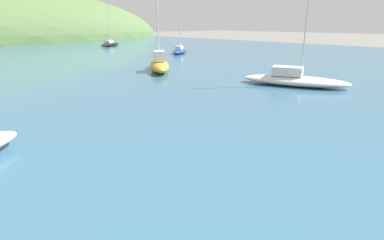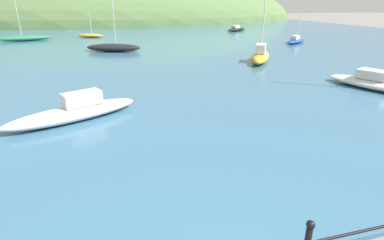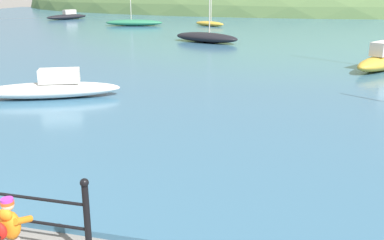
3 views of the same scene
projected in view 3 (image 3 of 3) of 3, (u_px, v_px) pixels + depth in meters
name	position (u px, v px, depth m)	size (l,w,h in m)	color
water	(239.00, 32.00, 35.11)	(80.00, 60.00, 0.10)	#386684
far_hillside	(276.00, 9.00, 69.43)	(80.99, 44.54, 20.10)	#567542
child_in_coat	(9.00, 227.00, 5.88)	(0.40, 0.54, 1.00)	#99999E
boat_mid_harbor	(206.00, 37.00, 28.41)	(4.72, 2.91, 5.54)	black
boat_far_left	(384.00, 60.00, 19.39)	(3.31, 4.42, 5.62)	gold
boat_green_fishing	(51.00, 88.00, 14.58)	(4.58, 2.85, 0.93)	silver
boat_blue_hull	(210.00, 23.00, 39.44)	(3.12, 2.16, 2.87)	gold
boat_twin_mast	(67.00, 16.00, 46.92)	(3.31, 4.53, 0.97)	black
boat_white_sailboat	(134.00, 22.00, 39.61)	(5.21, 2.45, 6.08)	#287551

